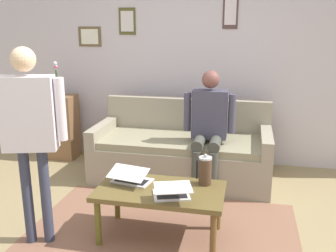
{
  "coord_description": "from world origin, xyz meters",
  "views": [
    {
      "loc": [
        -0.79,
        2.58,
        1.74
      ],
      "look_at": [
        -0.05,
        -0.82,
        0.8
      ],
      "focal_mm": 40.2,
      "sensor_mm": 36.0,
      "label": 1
    }
  ],
  "objects_px": {
    "couch": "(182,152)",
    "person_standing": "(29,123)",
    "laptop_left": "(172,192)",
    "flower_vase": "(57,83)",
    "person_seated": "(209,123)",
    "french_press": "(205,171)",
    "coffee_table": "(160,195)",
    "side_shelf": "(61,127)",
    "laptop_center": "(131,178)"
  },
  "relations": [
    {
      "from": "couch",
      "to": "person_standing",
      "type": "distance_m",
      "value": 1.98
    },
    {
      "from": "laptop_left",
      "to": "flower_vase",
      "type": "bearing_deg",
      "value": -43.67
    },
    {
      "from": "flower_vase",
      "to": "person_seated",
      "type": "bearing_deg",
      "value": 164.55
    },
    {
      "from": "french_press",
      "to": "flower_vase",
      "type": "height_order",
      "value": "flower_vase"
    },
    {
      "from": "person_standing",
      "to": "person_seated",
      "type": "relative_size",
      "value": 1.24
    },
    {
      "from": "laptop_left",
      "to": "french_press",
      "type": "distance_m",
      "value": 0.39
    },
    {
      "from": "french_press",
      "to": "person_seated",
      "type": "distance_m",
      "value": 0.95
    },
    {
      "from": "coffee_table",
      "to": "flower_vase",
      "type": "relative_size",
      "value": 2.37
    },
    {
      "from": "side_shelf",
      "to": "person_seated",
      "type": "height_order",
      "value": "person_seated"
    },
    {
      "from": "coffee_table",
      "to": "french_press",
      "type": "height_order",
      "value": "french_press"
    },
    {
      "from": "coffee_table",
      "to": "flower_vase",
      "type": "xyz_separation_m",
      "value": [
        1.76,
        -1.66,
        0.63
      ]
    },
    {
      "from": "laptop_center",
      "to": "person_standing",
      "type": "relative_size",
      "value": 0.23
    },
    {
      "from": "couch",
      "to": "french_press",
      "type": "height_order",
      "value": "couch"
    },
    {
      "from": "coffee_table",
      "to": "person_standing",
      "type": "distance_m",
      "value": 1.18
    },
    {
      "from": "flower_vase",
      "to": "couch",
      "type": "bearing_deg",
      "value": 168.9
    },
    {
      "from": "person_seated",
      "to": "side_shelf",
      "type": "bearing_deg",
      "value": -15.57
    },
    {
      "from": "laptop_center",
      "to": "side_shelf",
      "type": "xyz_separation_m",
      "value": [
        1.49,
        -1.59,
        -0.05
      ]
    },
    {
      "from": "laptop_center",
      "to": "person_seated",
      "type": "bearing_deg",
      "value": -117.92
    },
    {
      "from": "coffee_table",
      "to": "person_standing",
      "type": "xyz_separation_m",
      "value": [
        0.96,
        0.28,
        0.63
      ]
    },
    {
      "from": "laptop_left",
      "to": "laptop_center",
      "type": "bearing_deg",
      "value": -27.99
    },
    {
      "from": "french_press",
      "to": "flower_vase",
      "type": "bearing_deg",
      "value": -35.29
    },
    {
      "from": "couch",
      "to": "coffee_table",
      "type": "bearing_deg",
      "value": 92.38
    },
    {
      "from": "french_press",
      "to": "laptop_left",
      "type": "bearing_deg",
      "value": 54.81
    },
    {
      "from": "laptop_left",
      "to": "person_standing",
      "type": "height_order",
      "value": "person_standing"
    },
    {
      "from": "french_press",
      "to": "flower_vase",
      "type": "xyz_separation_m",
      "value": [
        2.11,
        -1.49,
        0.46
      ]
    },
    {
      "from": "flower_vase",
      "to": "person_standing",
      "type": "height_order",
      "value": "person_standing"
    },
    {
      "from": "laptop_center",
      "to": "side_shelf",
      "type": "distance_m",
      "value": 2.18
    },
    {
      "from": "french_press",
      "to": "person_seated",
      "type": "height_order",
      "value": "person_seated"
    },
    {
      "from": "laptop_left",
      "to": "flower_vase",
      "type": "distance_m",
      "value": 2.66
    },
    {
      "from": "laptop_left",
      "to": "side_shelf",
      "type": "xyz_separation_m",
      "value": [
        1.89,
        -1.81,
        -0.06
      ]
    },
    {
      "from": "person_standing",
      "to": "french_press",
      "type": "bearing_deg",
      "value": -160.98
    },
    {
      "from": "side_shelf",
      "to": "flower_vase",
      "type": "height_order",
      "value": "flower_vase"
    },
    {
      "from": "coffee_table",
      "to": "side_shelf",
      "type": "relative_size",
      "value": 1.23
    },
    {
      "from": "couch",
      "to": "person_standing",
      "type": "relative_size",
      "value": 1.26
    },
    {
      "from": "person_standing",
      "to": "couch",
      "type": "bearing_deg",
      "value": -119.33
    },
    {
      "from": "coffee_table",
      "to": "flower_vase",
      "type": "distance_m",
      "value": 2.5
    },
    {
      "from": "french_press",
      "to": "person_standing",
      "type": "relative_size",
      "value": 0.17
    },
    {
      "from": "couch",
      "to": "laptop_left",
      "type": "xyz_separation_m",
      "value": [
        -0.18,
        1.47,
        0.18
      ]
    },
    {
      "from": "side_shelf",
      "to": "person_seated",
      "type": "distance_m",
      "value": 2.13
    },
    {
      "from": "flower_vase",
      "to": "person_standing",
      "type": "distance_m",
      "value": 2.1
    },
    {
      "from": "couch",
      "to": "flower_vase",
      "type": "xyz_separation_m",
      "value": [
        1.71,
        -0.33,
        0.71
      ]
    },
    {
      "from": "coffee_table",
      "to": "laptop_left",
      "type": "height_order",
      "value": "laptop_left"
    },
    {
      "from": "laptop_center",
      "to": "french_press",
      "type": "distance_m",
      "value": 0.63
    },
    {
      "from": "coffee_table",
      "to": "laptop_center",
      "type": "bearing_deg",
      "value": -15.03
    },
    {
      "from": "person_standing",
      "to": "flower_vase",
      "type": "bearing_deg",
      "value": -67.48
    },
    {
      "from": "side_shelf",
      "to": "person_standing",
      "type": "xyz_separation_m",
      "value": [
        -0.81,
        1.95,
        0.59
      ]
    },
    {
      "from": "laptop_center",
      "to": "flower_vase",
      "type": "height_order",
      "value": "flower_vase"
    },
    {
      "from": "side_shelf",
      "to": "person_standing",
      "type": "relative_size",
      "value": 0.53
    },
    {
      "from": "laptop_center",
      "to": "french_press",
      "type": "xyz_separation_m",
      "value": [
        -0.62,
        -0.1,
        0.08
      ]
    },
    {
      "from": "coffee_table",
      "to": "french_press",
      "type": "relative_size",
      "value": 3.86
    }
  ]
}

